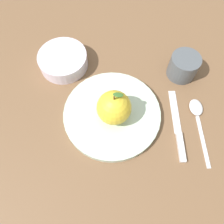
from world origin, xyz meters
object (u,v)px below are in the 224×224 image
dinner_plate (112,114)px  apple (114,108)px  side_bowl (63,60)px  cup (184,65)px  spoon (198,115)px  knife (178,131)px

dinner_plate → apple: 0.05m
dinner_plate → side_bowl: (-0.02, 0.21, 0.01)m
dinner_plate → cup: (0.23, -0.00, 0.03)m
side_bowl → cup: cup is taller
apple → side_bowl: 0.22m
side_bowl → apple: bearing=-84.7°
dinner_plate → spoon: size_ratio=1.50×
side_bowl → spoon: size_ratio=0.83×
cup → knife: 0.18m
apple → knife: (0.11, -0.12, -0.05)m
cup → knife: bearing=-134.3°
cup → spoon: size_ratio=0.48×
dinner_plate → side_bowl: size_ratio=1.81×
cup → knife: size_ratio=0.46×
dinner_plate → side_bowl: side_bowl is taller
apple → cup: 0.24m
knife → cup: bearing=45.7°
dinner_plate → knife: size_ratio=1.44×
apple → dinner_plate: bearing=87.9°
cup → spoon: cup is taller
cup → apple: bearing=-178.5°
side_bowl → cup: size_ratio=1.73×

